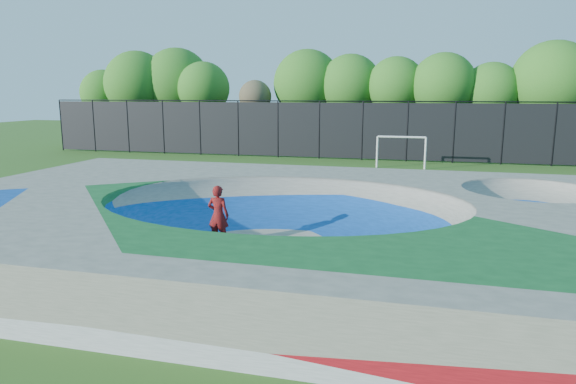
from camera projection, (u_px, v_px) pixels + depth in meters
ground at (282, 247)px, 15.48m from camera, size 120.00×120.00×0.00m
skate_deck at (282, 223)px, 15.34m from camera, size 22.00×14.00×1.50m
skater at (218, 215)px, 15.57m from camera, size 0.69×0.47×1.84m
skateboard at (219, 244)px, 15.74m from camera, size 0.78×0.24×0.05m
soccer_goal at (401, 146)px, 31.28m from camera, size 3.00×0.12×1.98m
fence at (362, 129)px, 35.03m from camera, size 48.09×0.09×4.04m
treeline at (378, 86)px, 39.02m from camera, size 52.50×7.42×8.34m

